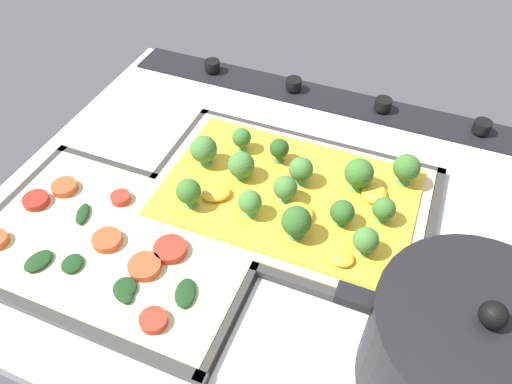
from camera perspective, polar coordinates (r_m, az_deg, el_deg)
The scene contains 7 objects.
ground_plane at distance 67.28cm, azimuth 2.95°, elevation -3.50°, with size 79.14×62.95×3.00cm, color silver.
stove_control_panel at distance 86.12cm, azimuth 9.50°, elevation 10.77°, with size 75.97×7.00×2.60cm.
baking_tray_front at distance 67.60cm, azimuth 3.84°, elevation -0.86°, with size 39.74×27.11×1.30cm.
broccoli_pizza at distance 66.08cm, azimuth 4.14°, elevation 0.07°, with size 37.32×24.69×6.23cm.
baking_tray_back at distance 64.79cm, azimuth -15.87°, elevation -5.97°, with size 36.83×25.01×1.30cm.
veggie_pizza_back at distance 64.21cm, azimuth -16.22°, elevation -5.69°, with size 34.42×22.60×1.90cm.
cooking_pot at distance 51.85cm, azimuth 23.48°, elevation -17.26°, with size 25.96×19.13×15.14cm.
Camera 1 is at (-13.03, 41.36, 49.94)cm, focal length 33.82 mm.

